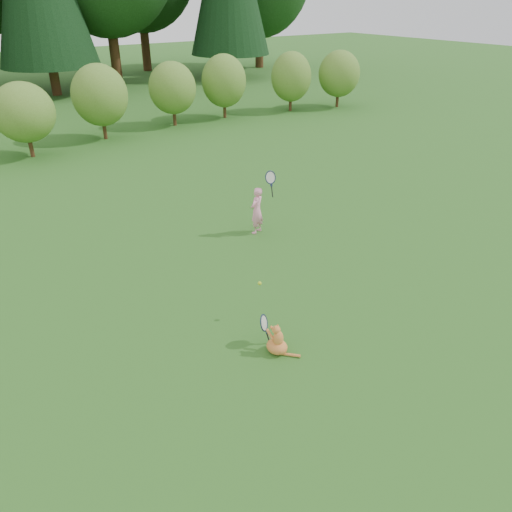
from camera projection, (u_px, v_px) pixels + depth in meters
ground at (272, 311)px, 8.88m from camera, size 100.00×100.00×0.00m
shrub_row at (58, 107)px, 17.71m from camera, size 28.00×3.00×2.80m
child at (257, 209)px, 11.52m from camera, size 0.66×0.47×1.66m
cat at (277, 338)px, 7.76m from camera, size 0.46×0.75×0.69m
tennis_ball at (260, 283)px, 8.41m from camera, size 0.07×0.07×0.07m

